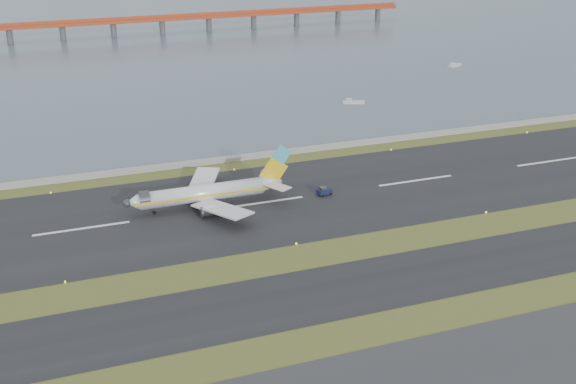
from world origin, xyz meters
name	(u,v)px	position (x,y,z in m)	size (l,w,h in m)	color
ground	(310,261)	(0.00, 0.00, 0.00)	(1000.00, 1000.00, 0.00)	#394619
taxiway_strip	(335,291)	(0.00, -12.00, 0.05)	(1000.00, 18.00, 0.10)	black
runway_strip	(262,203)	(0.00, 30.00, 0.05)	(1000.00, 45.00, 0.10)	black
seawall	(226,159)	(0.00, 60.00, 0.50)	(1000.00, 2.50, 1.00)	gray
red_pier	(162,20)	(20.00, 250.00, 7.28)	(260.00, 5.00, 10.20)	#A33A1C
airliner	(209,192)	(-11.65, 32.24, 3.46)	(38.52, 32.89, 12.80)	silver
pushback_tug	(324,191)	(15.27, 29.40, 1.03)	(3.63, 2.55, 2.12)	#141937
workboat_near	(353,102)	(55.29, 99.79, 0.55)	(7.55, 4.51, 1.75)	silver
workboat_far	(455,65)	(118.01, 136.42, 0.56)	(7.56, 4.94, 1.76)	silver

